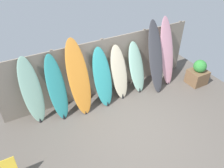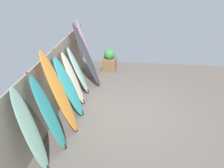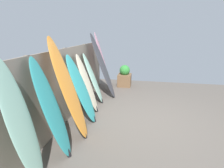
{
  "view_description": "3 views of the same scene",
  "coord_description": "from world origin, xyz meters",
  "px_view_note": "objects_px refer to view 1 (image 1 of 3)",
  "views": [
    {
      "loc": [
        -2.42,
        -3.08,
        4.39
      ],
      "look_at": [
        -0.27,
        0.94,
        1.04
      ],
      "focal_mm": 35.0,
      "sensor_mm": 36.0,
      "label": 1
    },
    {
      "loc": [
        -5.13,
        -0.07,
        3.58
      ],
      "look_at": [
        0.32,
        0.51,
        0.73
      ],
      "focal_mm": 35.0,
      "sensor_mm": 36.0,
      "label": 2
    },
    {
      "loc": [
        -4.03,
        0.12,
        2.18
      ],
      "look_at": [
        -0.09,
        0.85,
        0.97
      ],
      "focal_mm": 28.0,
      "sensor_mm": 36.0,
      "label": 3
    }
  ],
  "objects_px": {
    "surfboard_seafoam_5": "(137,68)",
    "planter_box": "(198,74)",
    "surfboard_teal_1": "(57,89)",
    "surfboard_teal_3": "(103,78)",
    "surfboard_charcoal_6": "(156,58)",
    "surfboard_cream_4": "(119,73)",
    "surfboard_orange_2": "(79,79)",
    "surfboard_seafoam_0": "(32,92)",
    "surfboard_pink_7": "(167,52)"
  },
  "relations": [
    {
      "from": "surfboard_teal_1",
      "to": "surfboard_cream_4",
      "type": "relative_size",
      "value": 1.12
    },
    {
      "from": "surfboard_seafoam_0",
      "to": "surfboard_pink_7",
      "type": "xyz_separation_m",
      "value": [
        4.22,
        -0.17,
        0.15
      ]
    },
    {
      "from": "surfboard_charcoal_6",
      "to": "surfboard_teal_3",
      "type": "bearing_deg",
      "value": 176.19
    },
    {
      "from": "surfboard_teal_1",
      "to": "surfboard_charcoal_6",
      "type": "xyz_separation_m",
      "value": [
        3.09,
        -0.16,
        0.17
      ]
    },
    {
      "from": "surfboard_seafoam_5",
      "to": "surfboard_charcoal_6",
      "type": "bearing_deg",
      "value": -17.83
    },
    {
      "from": "surfboard_orange_2",
      "to": "surfboard_teal_3",
      "type": "height_order",
      "value": "surfboard_orange_2"
    },
    {
      "from": "surfboard_charcoal_6",
      "to": "surfboard_seafoam_0",
      "type": "bearing_deg",
      "value": 175.79
    },
    {
      "from": "surfboard_cream_4",
      "to": "surfboard_orange_2",
      "type": "bearing_deg",
      "value": -177.71
    },
    {
      "from": "surfboard_teal_1",
      "to": "surfboard_seafoam_5",
      "type": "relative_size",
      "value": 1.16
    },
    {
      "from": "surfboard_pink_7",
      "to": "planter_box",
      "type": "distance_m",
      "value": 1.31
    },
    {
      "from": "surfboard_teal_3",
      "to": "surfboard_charcoal_6",
      "type": "bearing_deg",
      "value": -3.81
    },
    {
      "from": "surfboard_cream_4",
      "to": "surfboard_seafoam_5",
      "type": "height_order",
      "value": "surfboard_cream_4"
    },
    {
      "from": "surfboard_seafoam_0",
      "to": "surfboard_orange_2",
      "type": "height_order",
      "value": "surfboard_orange_2"
    },
    {
      "from": "surfboard_seafoam_0",
      "to": "surfboard_seafoam_5",
      "type": "distance_m",
      "value": 3.15
    },
    {
      "from": "surfboard_teal_1",
      "to": "surfboard_pink_7",
      "type": "relative_size",
      "value": 0.83
    },
    {
      "from": "surfboard_seafoam_0",
      "to": "surfboard_teal_3",
      "type": "relative_size",
      "value": 1.12
    },
    {
      "from": "surfboard_teal_3",
      "to": "surfboard_seafoam_0",
      "type": "bearing_deg",
      "value": 175.42
    },
    {
      "from": "surfboard_seafoam_0",
      "to": "surfboard_teal_1",
      "type": "height_order",
      "value": "surfboard_seafoam_0"
    },
    {
      "from": "surfboard_seafoam_0",
      "to": "surfboard_teal_1",
      "type": "distance_m",
      "value": 0.62
    },
    {
      "from": "surfboard_charcoal_6",
      "to": "surfboard_cream_4",
      "type": "bearing_deg",
      "value": 172.51
    },
    {
      "from": "surfboard_seafoam_5",
      "to": "planter_box",
      "type": "height_order",
      "value": "surfboard_seafoam_5"
    },
    {
      "from": "surfboard_seafoam_0",
      "to": "surfboard_cream_4",
      "type": "height_order",
      "value": "surfboard_seafoam_0"
    },
    {
      "from": "surfboard_orange_2",
      "to": "surfboard_seafoam_5",
      "type": "xyz_separation_m",
      "value": [
        1.92,
        0.07,
        -0.27
      ]
    },
    {
      "from": "surfboard_cream_4",
      "to": "surfboard_pink_7",
      "type": "distance_m",
      "value": 1.74
    },
    {
      "from": "surfboard_orange_2",
      "to": "surfboard_teal_3",
      "type": "xyz_separation_m",
      "value": [
        0.71,
        0.01,
        -0.21
      ]
    },
    {
      "from": "surfboard_orange_2",
      "to": "surfboard_charcoal_6",
      "type": "height_order",
      "value": "surfboard_charcoal_6"
    },
    {
      "from": "surfboard_charcoal_6",
      "to": "surfboard_pink_7",
      "type": "distance_m",
      "value": 0.53
    },
    {
      "from": "surfboard_orange_2",
      "to": "surfboard_teal_3",
      "type": "distance_m",
      "value": 0.74
    },
    {
      "from": "surfboard_seafoam_0",
      "to": "surfboard_pink_7",
      "type": "height_order",
      "value": "surfboard_pink_7"
    },
    {
      "from": "surfboard_pink_7",
      "to": "surfboard_orange_2",
      "type": "bearing_deg",
      "value": 179.97
    },
    {
      "from": "surfboard_teal_3",
      "to": "surfboard_cream_4",
      "type": "distance_m",
      "value": 0.57
    },
    {
      "from": "surfboard_seafoam_5",
      "to": "surfboard_teal_3",
      "type": "bearing_deg",
      "value": -177.05
    },
    {
      "from": "surfboard_seafoam_0",
      "to": "planter_box",
      "type": "relative_size",
      "value": 2.16
    },
    {
      "from": "surfboard_seafoam_0",
      "to": "surfboard_charcoal_6",
      "type": "distance_m",
      "value": 3.71
    },
    {
      "from": "surfboard_teal_1",
      "to": "surfboard_charcoal_6",
      "type": "height_order",
      "value": "surfboard_charcoal_6"
    },
    {
      "from": "surfboard_teal_3",
      "to": "surfboard_pink_7",
      "type": "xyz_separation_m",
      "value": [
        2.29,
        -0.01,
        0.24
      ]
    },
    {
      "from": "planter_box",
      "to": "surfboard_orange_2",
      "type": "bearing_deg",
      "value": 170.18
    },
    {
      "from": "surfboard_seafoam_5",
      "to": "surfboard_seafoam_0",
      "type": "bearing_deg",
      "value": 178.31
    },
    {
      "from": "surfboard_orange_2",
      "to": "planter_box",
      "type": "relative_size",
      "value": 2.41
    },
    {
      "from": "surfboard_pink_7",
      "to": "surfboard_teal_3",
      "type": "bearing_deg",
      "value": 179.66
    },
    {
      "from": "surfboard_charcoal_6",
      "to": "planter_box",
      "type": "xyz_separation_m",
      "value": [
        1.41,
        -0.57,
        -0.68
      ]
    },
    {
      "from": "surfboard_cream_4",
      "to": "planter_box",
      "type": "height_order",
      "value": "surfboard_cream_4"
    },
    {
      "from": "surfboard_teal_1",
      "to": "planter_box",
      "type": "bearing_deg",
      "value": -9.16
    },
    {
      "from": "surfboard_seafoam_0",
      "to": "surfboard_teal_3",
      "type": "bearing_deg",
      "value": -4.58
    },
    {
      "from": "surfboard_charcoal_6",
      "to": "surfboard_pink_7",
      "type": "xyz_separation_m",
      "value": [
        0.52,
        0.1,
        0.01
      ]
    },
    {
      "from": "surfboard_seafoam_0",
      "to": "surfboard_charcoal_6",
      "type": "bearing_deg",
      "value": -4.21
    },
    {
      "from": "surfboard_orange_2",
      "to": "planter_box",
      "type": "bearing_deg",
      "value": -9.82
    },
    {
      "from": "surfboard_teal_3",
      "to": "surfboard_cream_4",
      "type": "xyz_separation_m",
      "value": [
        0.57,
        0.04,
        -0.04
      ]
    },
    {
      "from": "surfboard_charcoal_6",
      "to": "planter_box",
      "type": "relative_size",
      "value": 2.46
    },
    {
      "from": "surfboard_teal_1",
      "to": "surfboard_orange_2",
      "type": "height_order",
      "value": "surfboard_orange_2"
    }
  ]
}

